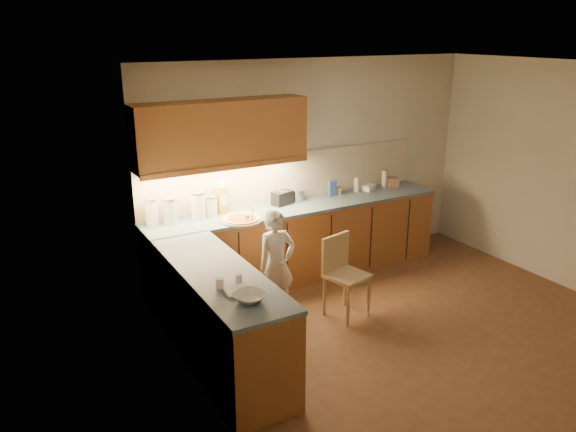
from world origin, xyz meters
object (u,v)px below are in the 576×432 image
at_px(pizza_on_board, 242,219).
at_px(wooden_chair, 342,270).
at_px(child, 276,265).
at_px(oil_jug, 222,198).
at_px(toaster, 282,198).

bearing_deg(pizza_on_board, wooden_chair, -49.01).
height_order(pizza_on_board, wooden_chair, pizza_on_board).
bearing_deg(child, wooden_chair, -26.96).
height_order(pizza_on_board, oil_jug, oil_jug).
xyz_separation_m(pizza_on_board, oil_jug, (-0.07, 0.38, 0.15)).
height_order(child, wooden_chair, child).
distance_m(pizza_on_board, oil_jug, 0.41).
height_order(child, toaster, child).
bearing_deg(child, pizza_on_board, 100.25).
height_order(child, oil_jug, oil_jug).
relative_size(oil_jug, toaster, 1.30).
bearing_deg(oil_jug, wooden_chair, -56.45).
bearing_deg(child, toaster, 55.87).
xyz_separation_m(pizza_on_board, child, (0.12, -0.57, -0.35)).
height_order(pizza_on_board, child, child).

